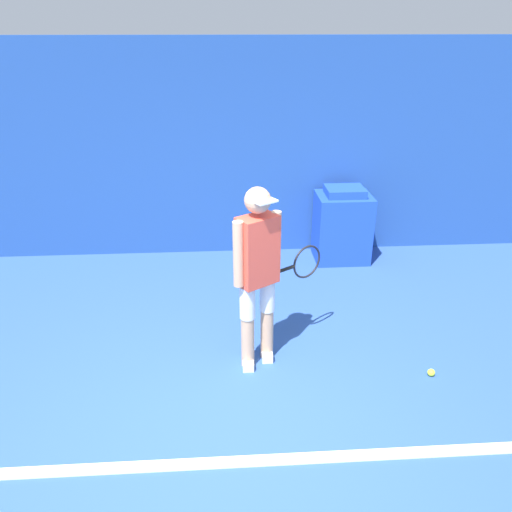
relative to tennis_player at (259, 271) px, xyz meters
The scene contains 6 objects.
ground_plane 1.48m from the tennis_player, 105.59° to the right, with size 24.00×24.00×0.00m, color #2D5193.
back_wall 2.61m from the tennis_player, 96.83° to the left, with size 24.00×0.10×2.76m.
court_baseline 1.55m from the tennis_player, 104.31° to the right, with size 21.60×0.10×0.01m.
tennis_player is the anchor object (origin of this frame).
tennis_ball 1.81m from the tennis_player, 12.27° to the right, with size 0.07×0.07×0.07m.
covered_chair 2.55m from the tennis_player, 60.05° to the left, with size 0.69×0.57×0.99m.
Camera 1 is at (0.03, -2.74, 2.88)m, focal length 35.00 mm.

